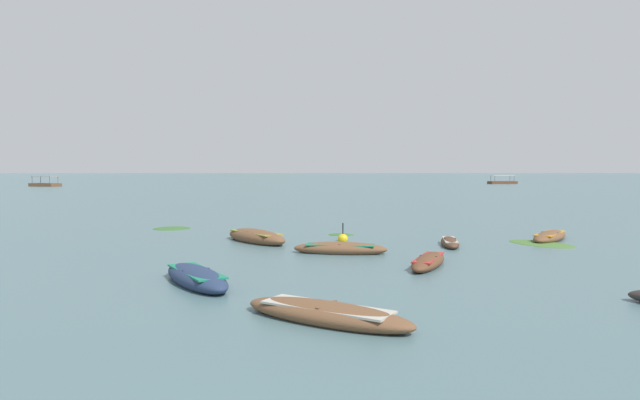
# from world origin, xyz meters

# --- Properties ---
(ground_plane) EXTENTS (6000.00, 6000.00, 0.00)m
(ground_plane) POSITION_xyz_m (0.00, 1500.00, 0.00)
(ground_plane) COLOR slate
(mountain_1) EXTENTS (907.74, 907.74, 269.54)m
(mountain_1) POSITION_xyz_m (-488.59, 2376.80, 134.77)
(mountain_1) COLOR slate
(mountain_1) RESTS_ON ground
(mountain_2) EXTENTS (909.04, 909.04, 291.17)m
(mountain_2) POSITION_xyz_m (404.06, 2397.68, 145.59)
(mountain_2) COLOR slate
(mountain_2) RESTS_ON ground
(rowboat_0) EXTENTS (3.15, 4.15, 0.57)m
(rowboat_0) POSITION_xyz_m (10.56, 22.89, 0.18)
(rowboat_0) COLOR brown
(rowboat_0) RESTS_ON ground
(rowboat_1) EXTENTS (3.92, 1.30, 0.59)m
(rowboat_1) POSITION_xyz_m (0.54, 17.85, 0.18)
(rowboat_1) COLOR brown
(rowboat_1) RESTS_ON ground
(rowboat_2) EXTENTS (3.47, 4.08, 0.64)m
(rowboat_2) POSITION_xyz_m (-3.46, 11.43, 0.20)
(rowboat_2) COLOR navy
(rowboat_2) RESTS_ON ground
(rowboat_3) EXTENTS (4.37, 3.00, 0.55)m
(rowboat_3) POSITION_xyz_m (0.74, 7.79, 0.17)
(rowboat_3) COLOR brown
(rowboat_3) RESTS_ON ground
(rowboat_4) EXTENTS (1.99, 3.76, 0.52)m
(rowboat_4) POSITION_xyz_m (3.82, 15.12, 0.16)
(rowboat_4) COLOR brown
(rowboat_4) RESTS_ON ground
(rowboat_5) EXTENTS (4.12, 4.23, 0.77)m
(rowboat_5) POSITION_xyz_m (-3.67, 21.04, 0.24)
(rowboat_5) COLOR brown
(rowboat_5) RESTS_ON ground
(rowboat_7) EXTENTS (0.98, 3.19, 0.44)m
(rowboat_7) POSITION_xyz_m (5.40, 20.59, 0.14)
(rowboat_7) COLOR #4C3323
(rowboat_7) RESTS_ON ground
(ferry_0) EXTENTS (7.64, 4.92, 2.54)m
(ferry_0) POSITION_xyz_m (-70.45, 110.02, 0.45)
(ferry_0) COLOR brown
(ferry_0) RESTS_ON ground
(ferry_1) EXTENTS (8.20, 5.03, 2.54)m
(ferry_1) POSITION_xyz_m (38.04, 144.61, 0.45)
(ferry_1) COLOR brown
(ferry_1) RESTS_ON ground
(mooring_buoy) EXTENTS (0.49, 0.49, 1.02)m
(mooring_buoy) POSITION_xyz_m (0.47, 21.75, 0.11)
(mooring_buoy) COLOR yellow
(mooring_buoy) RESTS_ON ground
(weed_patch_0) EXTENTS (2.78, 2.79, 0.14)m
(weed_patch_0) POSITION_xyz_m (-9.84, 26.43, 0.00)
(weed_patch_0) COLOR #38662D
(weed_patch_0) RESTS_ON ground
(weed_patch_1) EXTENTS (3.00, 2.37, 0.14)m
(weed_patch_1) POSITION_xyz_m (0.65, 18.87, 0.00)
(weed_patch_1) COLOR #477033
(weed_patch_1) RESTS_ON ground
(weed_patch_2) EXTENTS (3.57, 3.88, 0.14)m
(weed_patch_2) POSITION_xyz_m (9.71, 21.46, 0.00)
(weed_patch_2) COLOR #477033
(weed_patch_2) RESTS_ON ground
(weed_patch_3) EXTENTS (1.39, 1.02, 0.14)m
(weed_patch_3) POSITION_xyz_m (0.27, 24.19, 0.00)
(weed_patch_3) COLOR #38662D
(weed_patch_3) RESTS_ON ground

